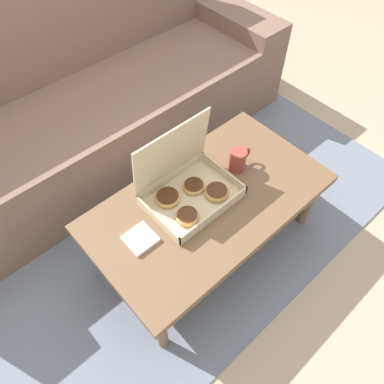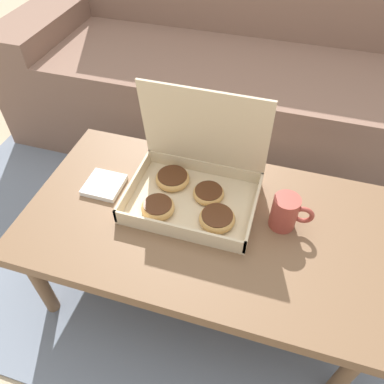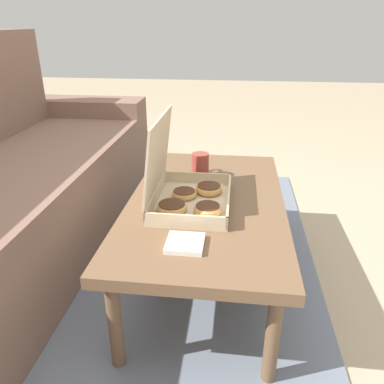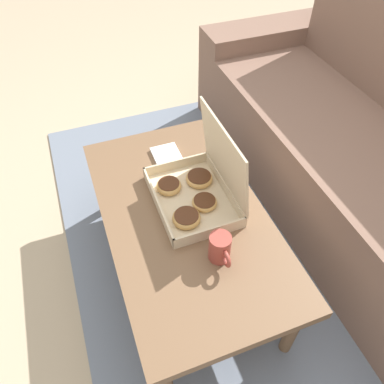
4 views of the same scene
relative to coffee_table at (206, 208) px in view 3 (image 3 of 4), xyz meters
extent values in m
plane|color=tan|center=(0.00, 0.15, -0.35)|extent=(12.00, 12.00, 0.00)
cube|color=slate|center=(0.00, 0.45, -0.34)|extent=(2.41, 1.87, 0.01)
cube|color=#7A5B4C|center=(0.00, 0.79, -0.12)|extent=(1.81, 0.57, 0.46)
cube|color=#7A5B4C|center=(1.02, 0.89, -0.07)|extent=(0.24, 0.77, 0.56)
cube|color=brown|center=(0.00, 0.00, 0.02)|extent=(1.06, 0.59, 0.04)
cylinder|color=brown|center=(-0.47, -0.24, -0.17)|extent=(0.04, 0.04, 0.34)
cylinder|color=brown|center=(0.47, -0.24, -0.17)|extent=(0.04, 0.04, 0.34)
cylinder|color=brown|center=(-0.47, 0.24, -0.17)|extent=(0.04, 0.04, 0.34)
cylinder|color=brown|center=(0.47, 0.24, -0.17)|extent=(0.04, 0.04, 0.34)
cube|color=beige|center=(-0.05, 0.05, 0.04)|extent=(0.38, 0.28, 0.01)
cube|color=beige|center=(-0.05, -0.09, 0.07)|extent=(0.38, 0.01, 0.05)
cube|color=beige|center=(-0.05, 0.19, 0.07)|extent=(0.38, 0.01, 0.05)
cube|color=beige|center=(-0.24, 0.05, 0.07)|extent=(0.01, 0.28, 0.05)
cube|color=beige|center=(0.14, 0.05, 0.07)|extent=(0.01, 0.28, 0.05)
cube|color=beige|center=(-0.05, 0.17, 0.23)|extent=(0.38, 0.04, 0.28)
torus|color=tan|center=(-0.14, -0.02, 0.06)|extent=(0.10, 0.10, 0.03)
cylinder|color=#472614|center=(-0.14, -0.02, 0.07)|extent=(0.08, 0.08, 0.01)
torus|color=tan|center=(0.04, -0.01, 0.06)|extent=(0.10, 0.10, 0.03)
cylinder|color=#472614|center=(0.04, -0.01, 0.07)|extent=(0.09, 0.09, 0.01)
torus|color=tan|center=(-0.13, 0.11, 0.06)|extent=(0.11, 0.11, 0.03)
cylinder|color=#472614|center=(-0.13, 0.11, 0.07)|extent=(0.09, 0.09, 0.01)
torus|color=tan|center=(-0.01, 0.09, 0.06)|extent=(0.10, 0.10, 0.03)
cylinder|color=#472614|center=(-0.01, 0.09, 0.07)|extent=(0.08, 0.08, 0.01)
cylinder|color=#993D33|center=(0.22, 0.05, 0.09)|extent=(0.08, 0.08, 0.11)
torus|color=#993D33|center=(0.27, 0.05, 0.10)|extent=(0.06, 0.01, 0.06)
cube|color=white|center=(-0.34, 0.04, 0.05)|extent=(0.11, 0.11, 0.02)
camera|label=1|loc=(-0.69, -0.66, 1.33)|focal=35.00mm
camera|label=2|loc=(0.17, -0.68, 0.89)|focal=35.00mm
camera|label=3|loc=(-1.30, -0.10, 0.66)|focal=35.00mm
camera|label=4|loc=(0.86, -0.29, 1.13)|focal=35.00mm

